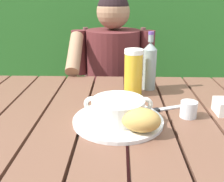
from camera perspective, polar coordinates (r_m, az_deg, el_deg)
name	(u,v)px	position (r m, az deg, el deg)	size (l,w,h in m)	color
dining_table	(106,137)	(0.98, -1.38, -9.87)	(1.30, 0.85, 0.77)	brown
hedge_backdrop	(114,5)	(2.61, 0.52, 18.17)	(2.90, 0.90, 2.55)	#286424
chair_near_diner	(114,100)	(1.85, 0.36, -1.93)	(0.44, 0.44, 0.95)	brown
person_eating	(112,77)	(1.58, 0.09, 3.00)	(0.48, 0.47, 1.18)	#572224
serving_plate	(118,120)	(0.86, 1.32, -6.33)	(0.29, 0.29, 0.01)	white
soup_bowl	(118,109)	(0.84, 1.34, -3.82)	(0.22, 0.17, 0.08)	white
bread_roll	(141,120)	(0.77, 6.28, -6.23)	(0.13, 0.11, 0.07)	tan
beer_glass	(133,72)	(1.07, 4.64, 4.07)	(0.07, 0.07, 0.19)	gold
beer_bottle	(150,65)	(1.14, 8.15, 5.56)	(0.06, 0.06, 0.25)	gray
water_glass_small	(189,109)	(0.92, 16.27, -3.83)	(0.06, 0.06, 0.06)	silver
table_knife	(158,110)	(0.95, 9.93, -3.99)	(0.16, 0.08, 0.01)	silver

